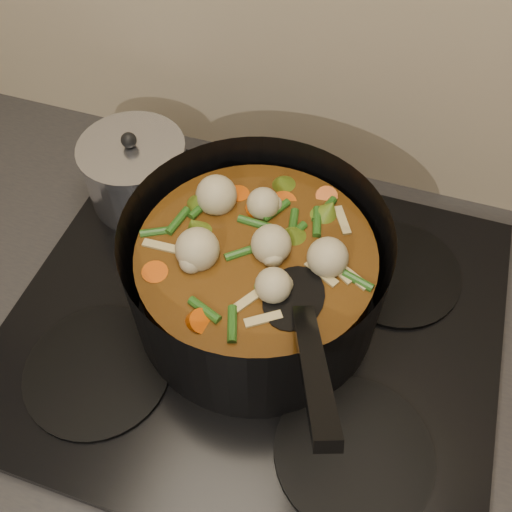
% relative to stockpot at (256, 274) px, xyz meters
% --- Properties ---
extents(counter, '(2.64, 0.64, 0.91)m').
position_rel_stockpot_xyz_m(counter, '(0.00, -0.02, -0.55)').
color(counter, brown).
rests_on(counter, ground).
extents(stovetop, '(0.62, 0.54, 0.03)m').
position_rel_stockpot_xyz_m(stovetop, '(0.00, -0.02, -0.08)').
color(stovetop, black).
rests_on(stovetop, counter).
extents(stockpot, '(0.35, 0.42, 0.23)m').
position_rel_stockpot_xyz_m(stockpot, '(0.00, 0.00, 0.00)').
color(stockpot, black).
rests_on(stockpot, stovetop).
extents(saucepan, '(0.15, 0.15, 0.12)m').
position_rel_stockpot_xyz_m(saucepan, '(-0.23, 0.13, -0.02)').
color(saucepan, silver).
rests_on(saucepan, stovetop).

